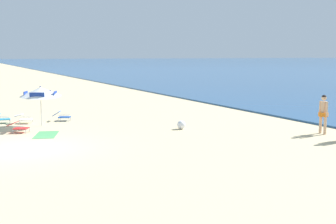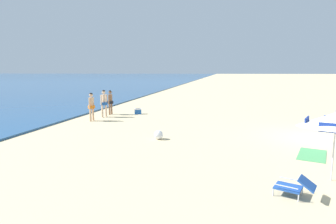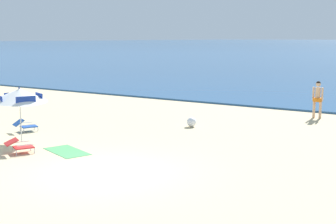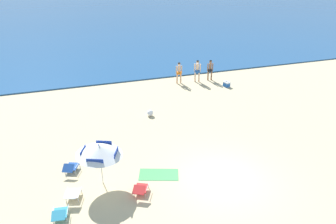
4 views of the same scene
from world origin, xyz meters
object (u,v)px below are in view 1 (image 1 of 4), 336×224
lounge_chair_facing_sea (1,118)px  lounge_chair_spare_folded (23,118)px  beach_towel (46,135)px  lounge_chair_beside_umbrella (62,116)px  person_standing_beside (323,111)px  beach_ball (181,125)px  lounge_chair_under_umbrella (18,127)px  beach_umbrella_striped_main (40,92)px

lounge_chair_facing_sea → lounge_chair_spare_folded: size_ratio=0.96×
beach_towel → lounge_chair_facing_sea: bearing=-161.1°
lounge_chair_beside_umbrella → lounge_chair_facing_sea: size_ratio=1.10×
person_standing_beside → beach_towel: 12.26m
beach_ball → lounge_chair_beside_umbrella: bearing=-138.1°
lounge_chair_under_umbrella → lounge_chair_spare_folded: lounge_chair_under_umbrella is taller
lounge_chair_spare_folded → person_standing_beside: bearing=52.5°
beach_ball → beach_towel: 6.16m
lounge_chair_beside_umbrella → person_standing_beside: bearing=47.3°
lounge_chair_under_umbrella → person_standing_beside: (6.18, 12.14, 0.73)m
lounge_chair_facing_sea → person_standing_beside: person_standing_beside is taller
lounge_chair_facing_sea → beach_ball: size_ratio=2.29×
beach_umbrella_striped_main → beach_towel: 3.03m
lounge_chair_spare_folded → person_standing_beside: person_standing_beside is taller
beach_umbrella_striped_main → beach_ball: bearing=57.0°
beach_ball → beach_towel: beach_ball is taller
lounge_chair_beside_umbrella → person_standing_beside: person_standing_beside is taller
lounge_chair_under_umbrella → beach_towel: bearing=43.0°
lounge_chair_spare_folded → beach_ball: (5.07, 6.49, -0.08)m
lounge_chair_facing_sea → beach_ball: bearing=53.4°
lounge_chair_under_umbrella → beach_ball: bearing=71.5°
lounge_chair_facing_sea → lounge_chair_spare_folded: (0.51, 1.02, 0.00)m
lounge_chair_beside_umbrella → beach_ball: lounge_chair_beside_umbrella is taller
lounge_chair_under_umbrella → lounge_chair_facing_sea: (-3.22, -0.45, 0.00)m
lounge_chair_spare_folded → person_standing_beside: 14.61m
lounge_chair_facing_sea → beach_ball: lounge_chair_facing_sea is taller
person_standing_beside → beach_ball: person_standing_beside is taller
lounge_chair_beside_umbrella → lounge_chair_facing_sea: 3.02m
beach_umbrella_striped_main → person_standing_beside: size_ratio=1.46×
lounge_chair_facing_sea → beach_towel: bearing=18.9°
lounge_chair_under_umbrella → beach_umbrella_striped_main: bearing=138.2°
person_standing_beside → beach_towel: bearing=-114.6°
beach_umbrella_striped_main → lounge_chair_under_umbrella: beach_umbrella_striped_main is taller
beach_umbrella_striped_main → lounge_chair_spare_folded: (-1.30, -0.69, -1.42)m
beach_umbrella_striped_main → beach_towel: (2.51, -0.23, -1.69)m
person_standing_beside → beach_ball: 6.41m
lounge_chair_beside_umbrella → beach_ball: 6.79m
beach_ball → beach_towel: (-1.26, -6.03, -0.20)m
lounge_chair_beside_umbrella → person_standing_beside: 13.11m
beach_ball → beach_towel: size_ratio=0.23×
lounge_chair_under_umbrella → lounge_chair_beside_umbrella: (-2.69, 2.52, -0.01)m
beach_umbrella_striped_main → person_standing_beside: beach_umbrella_striped_main is taller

